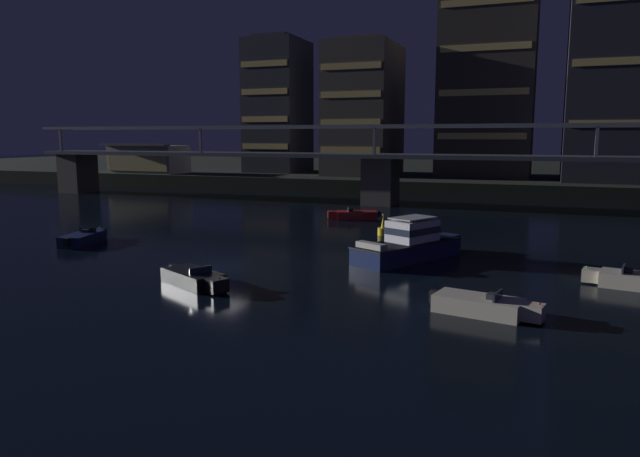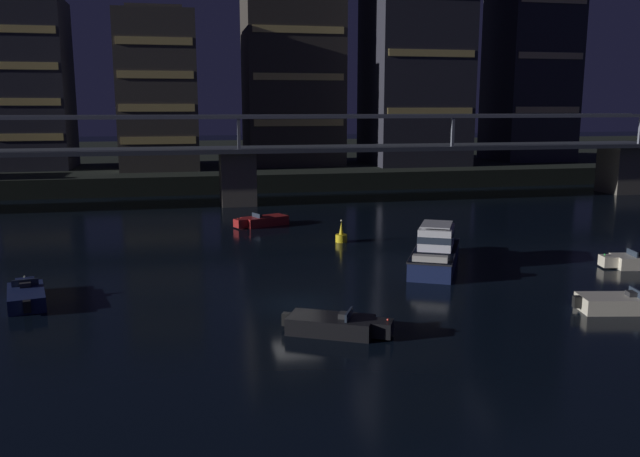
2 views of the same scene
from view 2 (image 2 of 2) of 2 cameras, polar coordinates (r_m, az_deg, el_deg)
ground_plane at (r=34.80m, az=-2.01°, el=-6.67°), size 400.00×400.00×0.00m
far_riverbank at (r=117.77m, az=-9.14°, el=6.04°), size 240.00×80.00×2.20m
river_bridge at (r=69.74m, az=-7.23°, el=5.81°), size 97.45×6.40×9.38m
tower_west_low at (r=93.94m, az=-23.66°, el=11.46°), size 8.69×10.26×22.04m
tower_west_tall at (r=89.54m, az=-13.90°, el=11.54°), size 9.74×13.05×20.24m
tower_central at (r=92.91m, az=-2.47°, el=14.85°), size 12.98×11.17×30.14m
tower_east_tall at (r=95.11m, az=8.29°, el=16.89°), size 12.75×13.40×37.55m
tower_east_low at (r=105.41m, az=18.01°, el=16.04°), size 10.80×11.04×38.13m
cabin_cruiser_near_left at (r=43.31m, az=10.02°, el=-1.91°), size 6.03×9.09×2.79m
speedboat_near_center at (r=38.27m, az=-24.21°, el=-5.37°), size 2.64×5.21×1.16m
speedboat_near_right at (r=37.07m, az=24.86°, el=-5.92°), size 5.22×2.51×1.16m
speedboat_mid_left at (r=30.47m, az=1.35°, el=-8.40°), size 4.94×3.41×1.16m
speedboat_mid_center at (r=57.38m, az=-5.01°, el=0.65°), size 5.03×3.20×1.16m
channel_buoy at (r=50.36m, az=1.87°, el=-0.65°), size 0.90×0.90×1.76m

